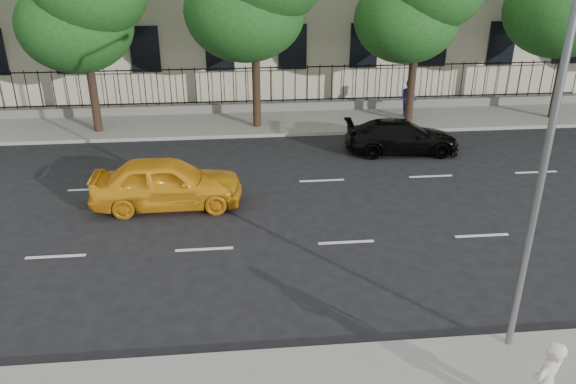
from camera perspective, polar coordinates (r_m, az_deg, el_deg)
The scene contains 8 objects.
ground at distance 14.00m, azimuth 7.92°, elevation -10.09°, with size 120.00×120.00×0.00m, color black.
far_sidewalk at distance 26.54m, azimuth 1.13°, elevation 7.22°, with size 60.00×4.00×0.15m, color gray.
lane_markings at distance 18.03m, azimuth 4.55°, elevation -1.61°, with size 49.60×4.62×0.01m, color silver, non-canonical shape.
iron_fence at distance 28.01m, azimuth 0.73°, elevation 9.35°, with size 30.00×0.50×2.20m.
street_light at distance 11.26m, azimuth 24.17°, elevation 8.27°, with size 0.25×3.32×8.05m.
yellow_taxi at distance 18.22m, azimuth -12.19°, elevation 0.94°, with size 1.90×4.73×1.61m, color #F6A81B.
black_sedan at distance 22.99m, azimuth 11.50°, elevation 5.53°, with size 1.84×4.53×1.31m, color black.
pedestrian_far at distance 27.36m, azimuth 12.20°, elevation 9.32°, with size 0.87×0.68×1.80m, color navy.
Camera 1 is at (-3.02, -11.20, 7.85)m, focal length 35.00 mm.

